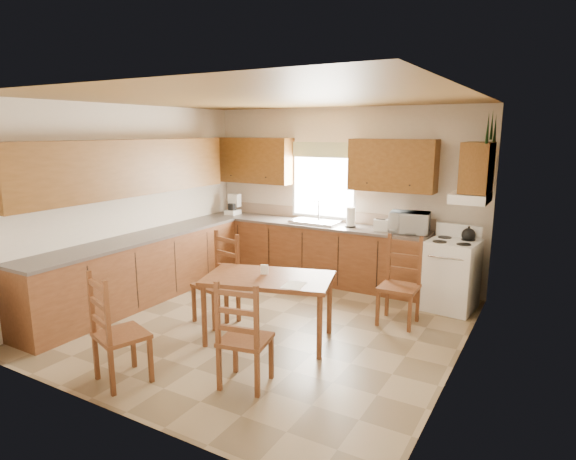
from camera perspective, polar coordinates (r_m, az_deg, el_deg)
The scene contains 35 objects.
floor at distance 6.07m, azimuth -2.69°, elevation -11.05°, with size 4.50×4.50×0.00m, color #857154.
ceiling at distance 5.61m, azimuth -2.96°, elevation 15.29°, with size 4.50×4.50×0.00m, color brown.
wall_left at distance 7.14m, azimuth -18.22°, elevation 3.09°, with size 4.50×4.50×0.00m, color beige.
wall_right at distance 4.88m, azimuth 20.04°, elevation -0.81°, with size 4.50×4.50×0.00m, color beige.
wall_back at distance 7.66m, azimuth 6.33°, elevation 4.15°, with size 4.50×4.50×0.00m, color beige.
wall_front at distance 4.03m, azimuth -20.38°, elevation -3.38°, with size 4.50×4.50×0.00m, color beige.
lower_cab_back at distance 7.72m, azimuth 2.73°, elevation -2.61°, with size 3.75×0.60×0.88m, color brown.
lower_cab_left at distance 7.02m, azimuth -17.00°, elevation -4.60°, with size 0.60×3.60×0.88m, color brown.
counter_back at distance 7.62m, azimuth 2.76°, elevation 0.74°, with size 3.75×0.63×0.04m, color #534945.
counter_left at distance 6.91m, azimuth -17.23°, elevation -0.93°, with size 0.63×3.60×0.04m, color #534945.
backsplash at distance 7.85m, azimuth 3.73°, elevation 1.88°, with size 3.75×0.01×0.18m, color gray.
upper_cab_back_left at distance 8.21m, azimuth -4.11°, elevation 8.24°, with size 1.41×0.33×0.75m, color brown.
upper_cab_back_right at distance 7.15m, azimuth 12.28°, elevation 7.49°, with size 1.25×0.33×0.75m, color brown.
upper_cab_left at distance 6.87m, azimuth -18.49°, elevation 7.00°, with size 0.33×3.60×0.75m, color brown.
upper_cab_stove at distance 6.45m, azimuth 21.51°, elevation 6.92°, with size 0.33×0.62×0.62m, color brown.
range_hood at distance 6.49m, azimuth 20.82°, elevation 3.62°, with size 0.44×0.62×0.12m, color white.
window_frame at distance 7.73m, azimuth 4.22°, elevation 5.75°, with size 1.13×0.02×1.18m, color white.
window_pane at distance 7.73m, azimuth 4.21°, elevation 5.75°, with size 1.05×0.01×1.10m, color white.
window_valance at distance 7.67m, azimuth 4.18°, elevation 9.45°, with size 1.19×0.01×0.24m, color #56753F.
sink_basin at distance 7.58m, azimuth 3.27°, elevation 0.98°, with size 0.75×0.45×0.04m, color silver.
pine_decal_a at distance 6.10m, azimuth 22.61°, elevation 11.14°, with size 0.22×0.22×0.36m, color #133413.
pine_decal_b at distance 6.41m, azimuth 23.03°, elevation 11.45°, with size 0.22×0.22×0.36m, color #133413.
pine_decal_c at distance 6.73m, azimuth 23.35°, elevation 11.05°, with size 0.22×0.22×0.36m, color #133413.
stove at distance 6.77m, azimuth 18.80°, elevation -5.16°, with size 0.61×0.63×0.91m, color white.
coffeemaker at distance 8.38m, azimuth -6.59°, elevation 3.13°, with size 0.22×0.27×0.38m, color white.
paper_towel at distance 7.30m, azimuth 7.44°, elevation 1.53°, with size 0.13×0.13×0.30m, color white.
toaster at distance 7.09m, azimuth 10.91°, elevation 0.56°, with size 0.20×0.13×0.17m, color white.
microwave at distance 7.03m, azimuth 14.21°, elevation 0.87°, with size 0.50×0.36×0.30m, color white.
dining_table at distance 5.52m, azimuth -2.28°, elevation -9.25°, with size 1.40×0.80×0.75m, color brown.
chair_near_left at distance 4.85m, azimuth -19.20°, elevation -10.88°, with size 0.45×0.43×1.07m, color brown.
chair_near_right at distance 4.56m, azimuth -5.09°, elevation -12.01°, with size 0.44×0.41×1.04m, color brown.
chair_far_left at distance 6.02m, azimuth -8.60°, elevation -5.79°, with size 0.46×0.44×1.10m, color brown.
chair_far_right at distance 6.05m, azimuth 13.03°, elevation -6.01°, with size 0.45×0.43×1.08m, color brown.
table_paper at distance 5.09m, azimuth 0.70°, elevation -6.54°, with size 0.21×0.28×0.00m, color white.
table_card at distance 5.46m, azimuth -2.81°, elevation -4.70°, with size 0.08×0.02×0.11m, color white.
Camera 1 is at (3.03, -4.71, 2.35)m, focal length 30.00 mm.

